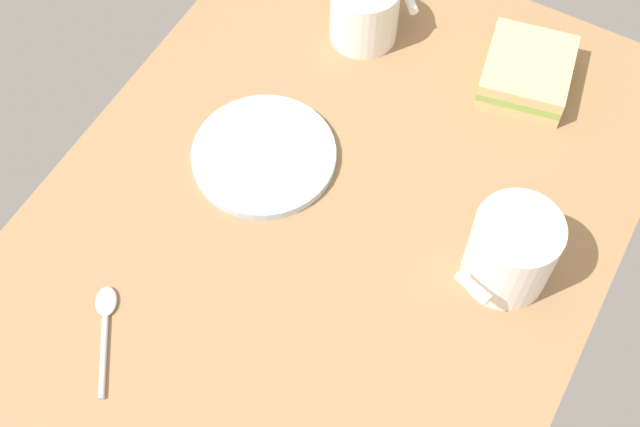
# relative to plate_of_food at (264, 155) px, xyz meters

# --- Properties ---
(tabletop) EXTENTS (0.90, 0.64, 0.02)m
(tabletop) POSITION_rel_plate_of_food_xyz_m (0.05, 0.11, -0.02)
(tabletop) COLOR #936D47
(tabletop) RESTS_ON ground
(plate_of_food) EXTENTS (0.18, 0.18, 0.01)m
(plate_of_food) POSITION_rel_plate_of_food_xyz_m (0.00, 0.00, 0.00)
(plate_of_food) COLOR silver
(plate_of_food) RESTS_ON tabletop
(coffee_mug_black) EXTENTS (0.12, 0.09, 0.10)m
(coffee_mug_black) POSITION_rel_plate_of_food_xyz_m (0.00, 0.31, 0.05)
(coffee_mug_black) COLOR white
(coffee_mug_black) RESTS_ON tabletop
(coffee_mug_milky) EXTENTS (0.10, 0.11, 0.09)m
(coffee_mug_milky) POSITION_rel_plate_of_food_xyz_m (-0.23, 0.01, 0.04)
(coffee_mug_milky) COLOR white
(coffee_mug_milky) RESTS_ON tabletop
(sandwich_main) EXTENTS (0.14, 0.13, 0.04)m
(sandwich_main) POSITION_rel_plate_of_food_xyz_m (-0.26, 0.23, 0.02)
(sandwich_main) COLOR #DBB77A
(sandwich_main) RESTS_ON tabletop
(spoon) EXTENTS (0.12, 0.08, 0.01)m
(spoon) POSITION_rel_plate_of_food_xyz_m (0.27, -0.04, -0.00)
(spoon) COLOR silver
(spoon) RESTS_ON tabletop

